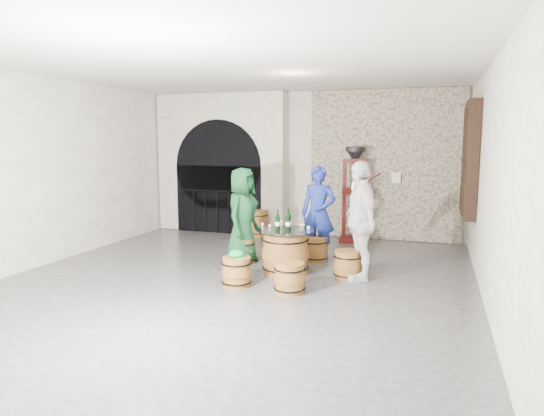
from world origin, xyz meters
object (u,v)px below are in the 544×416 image
(person_white, at_px, (360,221))
(wine_bottle_right, at_px, (289,220))
(wine_bottle_center, at_px, (288,222))
(person_green, at_px, (242,216))
(corking_press, at_px, (355,187))
(barrel_stool_left, at_px, (243,251))
(barrel_table, at_px, (285,252))
(barrel_stool_near_left, at_px, (236,272))
(barrel_stool_far, at_px, (315,249))
(person_blue, at_px, (318,213))
(barrel_stool_near_right, at_px, (289,278))
(side_barrel, at_px, (259,223))
(wine_bottle_left, at_px, (278,222))
(barrel_stool_right, at_px, (348,265))

(person_white, xyz_separation_m, wine_bottle_right, (-1.17, 0.12, -0.07))
(person_white, xyz_separation_m, wine_bottle_center, (-1.13, -0.05, -0.07))
(person_green, relative_size, corking_press, 0.83)
(barrel_stool_left, bearing_deg, barrel_table, -25.45)
(barrel_stool_near_left, relative_size, person_green, 0.27)
(barrel_stool_far, distance_m, person_blue, 0.64)
(barrel_stool_near_right, distance_m, wine_bottle_right, 1.33)
(person_green, bearing_deg, wine_bottle_center, -110.32)
(side_barrel, bearing_deg, person_white, -45.26)
(barrel_stool_left, distance_m, barrel_stool_near_left, 1.38)
(wine_bottle_left, xyz_separation_m, corking_press, (0.77, 2.84, 0.32))
(wine_bottle_center, height_order, wine_bottle_right, same)
(barrel_stool_right, relative_size, barrel_stool_near_left, 1.00)
(wine_bottle_left, bearing_deg, person_blue, 69.31)
(barrel_table, bearing_deg, barrel_stool_near_right, -69.46)
(person_white, height_order, wine_bottle_left, person_white)
(person_green, distance_m, wine_bottle_left, 0.91)
(person_green, bearing_deg, barrel_stool_left, -111.92)
(barrel_stool_near_right, distance_m, wine_bottle_center, 1.18)
(barrel_table, relative_size, barrel_stool_left, 2.06)
(barrel_stool_right, bearing_deg, barrel_stool_left, 168.77)
(person_white, bearing_deg, person_blue, -165.44)
(corking_press, bearing_deg, person_white, -83.92)
(barrel_table, bearing_deg, wine_bottle_right, 89.48)
(barrel_table, bearing_deg, person_green, 154.55)
(barrel_stool_right, relative_size, side_barrel, 0.74)
(barrel_stool_near_left, relative_size, corking_press, 0.22)
(person_white, xyz_separation_m, side_barrel, (-2.62, 2.65, -0.62))
(barrel_stool_far, relative_size, corking_press, 0.22)
(barrel_stool_near_left, distance_m, person_white, 2.02)
(barrel_stool_near_left, xyz_separation_m, corking_press, (1.12, 3.70, 0.95))
(barrel_stool_left, bearing_deg, barrel_stool_right, -11.23)
(wine_bottle_center, bearing_deg, barrel_stool_near_right, -71.83)
(barrel_stool_left, distance_m, person_white, 2.22)
(barrel_stool_near_right, bearing_deg, corking_press, 85.56)
(barrel_stool_far, height_order, barrel_stool_near_right, same)
(person_green, xyz_separation_m, side_barrel, (-0.54, 2.27, -0.53))
(barrel_table, xyz_separation_m, barrel_stool_right, (1.00, 0.05, -0.14))
(person_blue, bearing_deg, barrel_stool_right, -56.73)
(barrel_stool_far, distance_m, corking_press, 2.11)
(barrel_stool_far, bearing_deg, barrel_stool_left, -155.29)
(barrel_stool_left, xyz_separation_m, person_white, (2.07, -0.37, 0.70))
(wine_bottle_right, height_order, side_barrel, wine_bottle_right)
(barrel_stool_far, height_order, person_white, person_white)
(wine_bottle_center, distance_m, corking_press, 2.89)
(person_blue, xyz_separation_m, wine_bottle_left, (-0.41, -1.08, -0.00))
(barrel_stool_near_right, height_order, barrel_stool_near_left, same)
(person_green, height_order, corking_press, corking_press)
(person_blue, relative_size, side_barrel, 2.81)
(barrel_stool_far, bearing_deg, person_white, -44.98)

